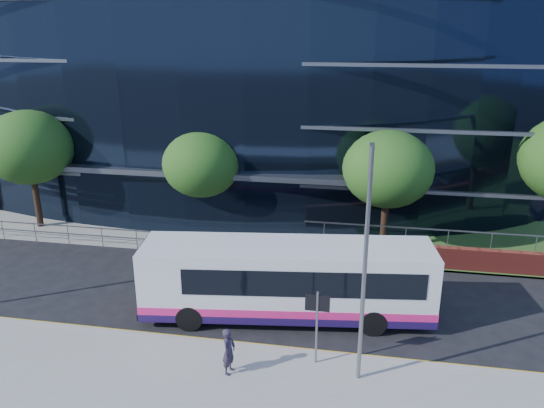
% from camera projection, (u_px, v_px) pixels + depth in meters
% --- Properties ---
extents(ground, '(200.00, 200.00, 0.00)m').
position_uv_depth(ground, '(207.00, 329.00, 21.06)').
color(ground, black).
rests_on(ground, ground).
extents(kerb, '(80.00, 0.25, 0.16)m').
position_uv_depth(kerb, '(199.00, 342.00, 20.10)').
color(kerb, gray).
rests_on(kerb, ground).
extents(yellow_line_outer, '(80.00, 0.08, 0.01)m').
position_uv_depth(yellow_line_outer, '(201.00, 340.00, 20.31)').
color(yellow_line_outer, gold).
rests_on(yellow_line_outer, ground).
extents(yellow_line_inner, '(80.00, 0.08, 0.01)m').
position_uv_depth(yellow_line_inner, '(202.00, 338.00, 20.45)').
color(yellow_line_inner, gold).
rests_on(yellow_line_inner, ground).
extents(far_forecourt, '(50.00, 8.00, 0.10)m').
position_uv_depth(far_forecourt, '(165.00, 222.00, 32.30)').
color(far_forecourt, gray).
rests_on(far_forecourt, ground).
extents(glass_office, '(44.00, 23.10, 16.00)m').
position_uv_depth(glass_office, '(233.00, 75.00, 38.58)').
color(glass_office, black).
rests_on(glass_office, ground).
extents(guard_railings, '(24.00, 0.05, 1.10)m').
position_uv_depth(guard_railings, '(102.00, 232.00, 28.66)').
color(guard_railings, slate).
rests_on(guard_railings, ground).
extents(street_sign, '(0.85, 0.09, 2.80)m').
position_uv_depth(street_sign, '(317.00, 312.00, 18.13)').
color(street_sign, slate).
rests_on(street_sign, pavement_near).
extents(tree_far_a, '(4.95, 4.95, 6.98)m').
position_uv_depth(tree_far_a, '(29.00, 147.00, 30.05)').
color(tree_far_a, black).
rests_on(tree_far_a, ground).
extents(tree_far_b, '(4.29, 4.29, 6.05)m').
position_uv_depth(tree_far_b, '(202.00, 164.00, 29.06)').
color(tree_far_b, black).
rests_on(tree_far_b, ground).
extents(tree_far_c, '(4.62, 4.62, 6.51)m').
position_uv_depth(tree_far_c, '(388.00, 169.00, 26.81)').
color(tree_far_c, black).
rests_on(tree_far_c, ground).
extents(streetlight_east, '(0.15, 0.77, 8.00)m').
position_uv_depth(streetlight_east, '(365.00, 262.00, 16.60)').
color(streetlight_east, slate).
rests_on(streetlight_east, pavement_near).
extents(city_bus, '(11.96, 4.17, 3.17)m').
position_uv_depth(city_bus, '(289.00, 280.00, 21.45)').
color(city_bus, silver).
rests_on(city_bus, ground).
extents(pedestrian, '(0.51, 0.68, 1.68)m').
position_uv_depth(pedestrian, '(229.00, 351.00, 17.95)').
color(pedestrian, '#292131').
rests_on(pedestrian, pavement_near).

